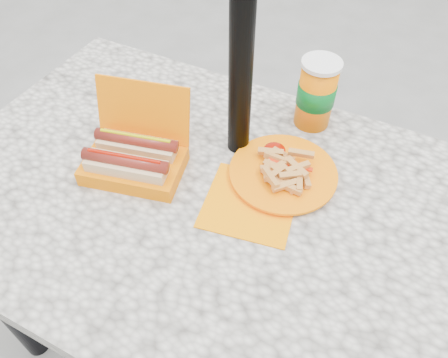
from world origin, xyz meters
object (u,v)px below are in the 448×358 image
at_px(fries_plate, 280,174).
at_px(umbrella_pole, 243,2).
at_px(hotdog_box, 134,157).
at_px(soda_cup, 316,93).

bearing_deg(fries_plate, umbrella_pole, 158.18).
relative_size(hotdog_box, soda_cup, 1.43).
relative_size(fries_plate, soda_cup, 1.90).
distance_m(umbrella_pole, soda_cup, 0.33).
xyz_separation_m(umbrella_pole, hotdog_box, (-0.17, -0.17, -0.31)).
xyz_separation_m(hotdog_box, fries_plate, (0.30, 0.12, -0.03)).
xyz_separation_m(umbrella_pole, soda_cup, (0.12, 0.16, -0.26)).
xyz_separation_m(hotdog_box, soda_cup, (0.29, 0.33, 0.05)).
relative_size(umbrella_pole, soda_cup, 12.75).
bearing_deg(hotdog_box, soda_cup, 35.18).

